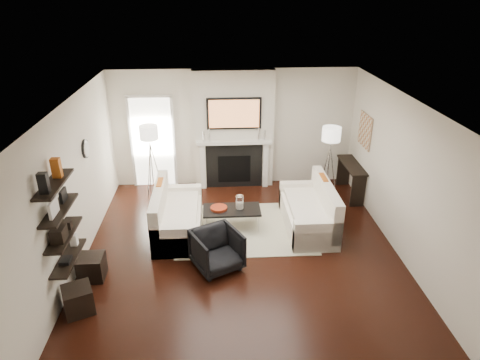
{
  "coord_description": "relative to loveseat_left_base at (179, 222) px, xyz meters",
  "views": [
    {
      "loc": [
        -0.43,
        -6.36,
        4.36
      ],
      "look_at": [
        0.0,
        0.6,
        1.15
      ],
      "focal_mm": 32.0,
      "sensor_mm": 36.0,
      "label": 1
    }
  ],
  "objects": [
    {
      "name": "room_envelope",
      "position": [
        1.16,
        -0.77,
        1.14
      ],
      "size": [
        6.0,
        6.0,
        6.0
      ],
      "color": "black",
      "rests_on": "ground"
    },
    {
      "name": "chimney_breast",
      "position": [
        1.16,
        2.1,
        1.14
      ],
      "size": [
        1.8,
        0.25,
        2.7
      ],
      "primitive_type": "cube",
      "color": "silver",
      "rests_on": "floor"
    },
    {
      "name": "fireplace_surround",
      "position": [
        1.16,
        1.97,
        0.31
      ],
      "size": [
        1.3,
        0.02,
        1.04
      ],
      "primitive_type": "cube",
      "color": "black",
      "rests_on": "floor"
    },
    {
      "name": "firebox",
      "position": [
        1.16,
        1.96,
        0.24
      ],
      "size": [
        0.75,
        0.02,
        0.65
      ],
      "primitive_type": "cube",
      "color": "black",
      "rests_on": "floor"
    },
    {
      "name": "mantel_pilaster_l",
      "position": [
        0.44,
        1.94,
        0.34
      ],
      "size": [
        0.12,
        0.08,
        1.1
      ],
      "primitive_type": "cube",
      "color": "white",
      "rests_on": "floor"
    },
    {
      "name": "mantel_pilaster_r",
      "position": [
        1.88,
        1.94,
        0.34
      ],
      "size": [
        0.12,
        0.08,
        1.1
      ],
      "primitive_type": "cube",
      "color": "white",
      "rests_on": "floor"
    },
    {
      "name": "mantel_shelf",
      "position": [
        1.16,
        1.92,
        0.91
      ],
      "size": [
        1.7,
        0.18,
        0.07
      ],
      "primitive_type": "cube",
      "color": "white",
      "rests_on": "chimney_breast"
    },
    {
      "name": "tv_body",
      "position": [
        1.16,
        1.94,
        1.57
      ],
      "size": [
        1.2,
        0.06,
        0.7
      ],
      "primitive_type": "cube",
      "color": "black",
      "rests_on": "chimney_breast"
    },
    {
      "name": "tv_screen",
      "position": [
        1.16,
        1.91,
        1.57
      ],
      "size": [
        1.1,
        0.0,
        0.62
      ],
      "primitive_type": "cube",
      "color": "#BF723F",
      "rests_on": "tv_body"
    },
    {
      "name": "candlestick_l_tall",
      "position": [
        0.61,
        1.93,
        1.09
      ],
      "size": [
        0.04,
        0.04,
        0.3
      ],
      "primitive_type": "cylinder",
      "color": "silver",
      "rests_on": "mantel_shelf"
    },
    {
      "name": "candlestick_l_short",
      "position": [
        0.48,
        1.93,
        1.06
      ],
      "size": [
        0.04,
        0.04,
        0.24
      ],
      "primitive_type": "cylinder",
      "color": "silver",
      "rests_on": "mantel_shelf"
    },
    {
      "name": "candlestick_r_tall",
      "position": [
        1.71,
        1.93,
        1.09
      ],
      "size": [
        0.04,
        0.04,
        0.3
      ],
      "primitive_type": "cylinder",
      "color": "silver",
      "rests_on": "mantel_shelf"
    },
    {
      "name": "candlestick_r_short",
      "position": [
        1.84,
        1.93,
        1.06
      ],
      "size": [
        0.04,
        0.04,
        0.24
      ],
      "primitive_type": "cylinder",
      "color": "silver",
      "rests_on": "mantel_shelf"
    },
    {
      "name": "hallway_panel",
      "position": [
        -0.69,
        2.21,
        0.84
      ],
      "size": [
        0.9,
        0.02,
        2.1
      ],
      "primitive_type": "cube",
      "color": "white",
      "rests_on": "floor"
    },
    {
      "name": "door_trim_l",
      "position": [
        -1.17,
        2.19,
        0.84
      ],
      "size": [
        0.06,
        0.06,
        2.16
      ],
      "primitive_type": "cube",
      "color": "white",
      "rests_on": "floor"
    },
    {
      "name": "door_trim_r",
      "position": [
        -0.21,
        2.19,
        0.84
      ],
      "size": [
        0.06,
        0.06,
        2.16
      ],
      "primitive_type": "cube",
      "color": "white",
      "rests_on": "floor"
    },
    {
      "name": "door_trim_top",
      "position": [
        -0.69,
        2.19,
        1.92
      ],
      "size": [
        1.02,
        0.06,
        0.06
      ],
      "primitive_type": "cube",
      "color": "white",
      "rests_on": "wall_back"
    },
    {
      "name": "rug",
      "position": [
        1.26,
        0.05,
        -0.2
      ],
      "size": [
        2.6,
        2.0,
        0.01
      ],
      "primitive_type": "cube",
      "color": "#B7B196",
      "rests_on": "floor"
    },
    {
      "name": "loveseat_left_base",
      "position": [
        0.0,
        0.0,
        0.0
      ],
      "size": [
        0.85,
        1.8,
        0.42
      ],
      "primitive_type": "cube",
      "color": "white",
      "rests_on": "floor"
    },
    {
      "name": "loveseat_left_back",
      "position": [
        -0.33,
        0.0,
        0.32
      ],
      "size": [
        0.18,
        1.8,
        0.8
      ],
      "primitive_type": "cube",
      "color": "white",
      "rests_on": "floor"
    },
    {
      "name": "loveseat_left_arm_n",
      "position": [
        0.0,
        -0.81,
        0.09
      ],
      "size": [
        0.85,
        0.18,
        0.6
      ],
      "primitive_type": "cube",
      "color": "white",
      "rests_on": "floor"
    },
    {
      "name": "loveseat_left_arm_s",
      "position": [
        0.0,
        0.81,
        0.09
      ],
      "size": [
        0.85,
        0.18,
        0.6
      ],
      "primitive_type": "cube",
      "color": "white",
      "rests_on": "floor"
    },
    {
      "name": "loveseat_left_cushion",
      "position": [
        0.05,
        0.0,
        0.26
      ],
      "size": [
        0.63,
        1.44,
        0.1
      ],
      "primitive_type": "cube",
      "color": "white",
      "rests_on": "loveseat_left_base"
    },
    {
      "name": "pillow_left_orange",
      "position": [
        -0.33,
        0.3,
        0.52
      ],
      "size": [
        0.1,
        0.42,
        0.42
      ],
      "primitive_type": "cube",
      "color": "#AD5315",
      "rests_on": "loveseat_left_cushion"
    },
    {
      "name": "pillow_left_charcoal",
      "position": [
        -0.33,
        -0.3,
        0.51
      ],
      "size": [
        0.1,
        0.4,
        0.4
      ],
      "primitive_type": "cube",
      "color": "black",
      "rests_on": "loveseat_left_cushion"
    },
    {
      "name": "loveseat_right_base",
      "position": [
        2.5,
        0.03,
        0.0
      ],
      "size": [
        0.85,
        1.8,
        0.42
      ],
      "primitive_type": "cube",
      "color": "white",
      "rests_on": "floor"
    },
    {
      "name": "loveseat_right_back",
      "position": [
        2.83,
        0.03,
        0.32
      ],
      "size": [
        0.18,
        1.8,
        0.8
      ],
      "primitive_type": "cube",
      "color": "white",
      "rests_on": "floor"
    },
    {
      "name": "loveseat_right_arm_n",
      "position": [
        2.5,
        -0.78,
        0.09
      ],
      "size": [
        0.85,
        0.18,
        0.6
      ],
      "primitive_type": "cube",
      "color": "white",
      "rests_on": "floor"
    },
    {
      "name": "loveseat_right_arm_s",
      "position": [
        2.5,
        0.84,
        0.09
      ],
      "size": [
        0.85,
        0.18,
        0.6
      ],
      "primitive_type": "cube",
      "color": "white",
      "rests_on": "floor"
    },
    {
      "name": "loveseat_right_cushion",
      "position": [
        2.45,
        0.03,
        0.26
      ],
      "size": [
        0.63,
        1.44,
        0.1
      ],
      "primitive_type": "cube",
      "color": "white",
      "rests_on": "loveseat_right_base"
    },
    {
      "name": "pillow_right_orange",
      "position": [
        2.83,
        0.33,
        0.52
      ],
      "size": [
        0.1,
        0.42,
        0.42
      ],
      "primitive_type": "cube",
      "color": "#AD5315",
      "rests_on": "loveseat_right_cushion"
    },
    {
      "name": "pillow_right_charcoal",
      "position": [
        2.83,
        -0.27,
        0.51
      ],
      "size": [
        0.1,
        0.4,
        0.4
      ],
      "primitive_type": "cube",
      "color": "black",
      "rests_on": "loveseat_right_cushion"
    },
    {
      "name": "coffee_table",
      "position": [
        1.02,
        0.09,
        0.19
      ],
      "size": [
        1.1,
        0.55,
        0.04
      ],
      "primitive_type": "cube",
      "color": "black",
      "rests_on": "floor"
    },
    {
      "name": "coffee_leg_nw",
      "position": [
        0.52,
        -0.13,
        -0.02
      ],
      "size": [
        0.02,
        0.02,
        0.38
      ],
      "primitive_type": "cylinder",
      "color": "silver",
      "rests_on": "floor"
    },
    {
      "name": "coffee_leg_ne",
      "position": [
        1.52,
        -0.13,
        -0.02
      ],
      "size": [
        0.02,
        0.02,
        0.38
      ],
      "primitive_type": "cylinder",
      "color": "silver",
      "rests_on": "floor"
    },
    {
      "name": "coffee_leg_sw",
      "position": [
        0.52,
        0.31,
        -0.02
      ],
      "size": [
        0.02,
        0.02,
        0.38
      ],
      "primitive_type": "cylinder",
      "color": "silver",
      "rests_on": "floor"
    },
    {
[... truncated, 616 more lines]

